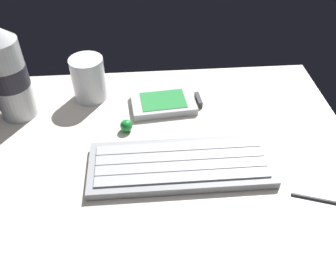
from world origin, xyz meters
The scene contains 7 objects.
ground_plane centered at (0.00, -0.23, -0.99)cm, with size 64.00×48.00×2.80cm.
keyboard centered at (1.63, -4.81, 0.81)cm, with size 29.03×11.07×1.70cm.
handheld_device centered at (0.66, 11.51, 0.73)cm, with size 13.26×8.65×1.50cm.
juice_cup centered at (-13.99, 15.65, 3.91)cm, with size 6.40×6.40×8.50cm.
water_bottle centered at (-26.92, 11.50, 9.01)cm, with size 6.73×6.73×20.80cm.
trackball_mouse centered at (-7.00, 5.00, 1.10)cm, with size 2.20×2.20×2.20cm, color #198C33.
stylus_pen centered at (21.99, -13.07, 0.35)cm, with size 0.70×0.70×9.50cm, color #26262B.
Camera 1 is at (-3.52, -44.27, 43.36)cm, focal length 39.13 mm.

